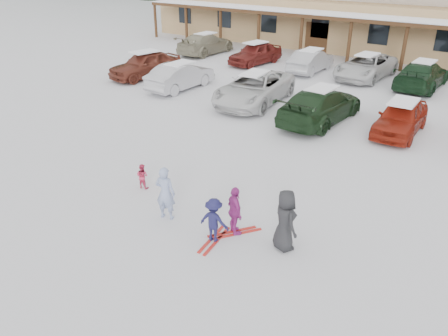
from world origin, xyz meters
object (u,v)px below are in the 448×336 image
Objects in this scene: bystander_dark at (285,220)px; parked_car_10 at (366,66)px; parked_car_7 at (206,44)px; adult_skier at (165,193)px; parked_car_0 at (145,65)px; parked_car_1 at (180,76)px; parked_car_8 at (255,53)px; parked_car_2 at (254,88)px; parked_car_3 at (320,105)px; parked_car_4 at (401,117)px; parked_car_9 at (311,61)px; toddler_red at (142,176)px; parked_car_11 at (422,75)px; child_navy at (214,220)px; child_magenta at (235,211)px.

bystander_dark is 18.44m from parked_car_10.
bystander_dark is 24.38m from parked_car_7.
adult_skier reaches higher than parked_car_0.
parked_car_0 is 3.43m from parked_car_1.
parked_car_8 is at bearing -22.88° from bystander_dark.
parked_car_2 is at bearing -86.84° from adult_skier.
parked_car_3 is 11.57m from parked_car_8.
parked_car_4 is 0.96× the size of parked_car_9.
parked_car_9 is (-7.71, 17.43, -0.13)m from bystander_dark.
parked_car_9 reaches higher than parked_car_4.
parked_car_7 reaches higher than parked_car_4.
adult_skier is 22.78m from parked_car_7.
adult_skier reaches higher than toddler_red.
parked_car_4 is at bearing 7.66° from parked_car_0.
parked_car_9 is at bearing 87.35° from parked_car_2.
toddler_red is 9.84m from parked_car_2.
parked_car_11 is at bearing -2.65° from parked_car_10.
parked_car_7 is at bearing -60.26° from child_navy.
bystander_dark is at bearing 175.37° from adult_skier.
parked_car_2 reaches higher than parked_car_11.
adult_skier is 1.14× the size of child_magenta.
parked_car_2 is (-7.13, 9.83, -0.06)m from bystander_dark.
parked_car_2 is at bearing -71.50° from child_navy.
parked_car_7 is (-1.36, 7.65, -0.03)m from parked_car_0.
parked_car_8 reaches higher than parked_car_9.
parked_car_8 reaches higher than parked_car_4.
parked_car_4 is at bearing -24.21° from parked_car_8.
parked_car_9 is (-2.45, 17.25, 0.28)m from toddler_red.
parked_car_10 is (-1.02, 8.66, -0.05)m from parked_car_3.
child_magenta is 17.32m from parked_car_0.
toddler_red is at bearing -90.14° from parked_car_10.
parked_car_4 is 0.78× the size of parked_car_7.
parked_car_7 reaches higher than toddler_red.
parked_car_11 is (2.29, 8.34, -0.01)m from parked_car_3.
parked_car_9 is at bearing -59.68° from parked_car_3.
parked_car_2 reaches higher than parked_car_3.
bystander_dark is (1.64, 0.80, 0.21)m from child_navy.
parked_car_1 is (-10.44, 9.80, 0.02)m from child_magenta.
bystander_dark is at bearing -73.57° from parked_car_10.
parked_car_10 is (-0.91, 18.63, -0.08)m from adult_skier.
parked_car_11 is (0.37, 17.81, 0.05)m from child_magenta.
bystander_dark is (5.26, -0.18, 0.42)m from toddler_red.
parked_car_9 is at bearing 52.74° from parked_car_0.
parked_car_2 is 12.41m from parked_car_7.
parked_car_10 is (-4.35, 8.01, 0.03)m from parked_car_4.
parked_car_2 is 1.07× the size of parked_car_11.
parked_car_8 is (-10.33, 17.41, 0.03)m from child_magenta.
parked_car_10 is (-4.32, 17.93, -0.11)m from bystander_dark.
parked_car_11 reaches higher than parked_car_1.
parked_car_0 is at bearing -108.95° from parked_car_8.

